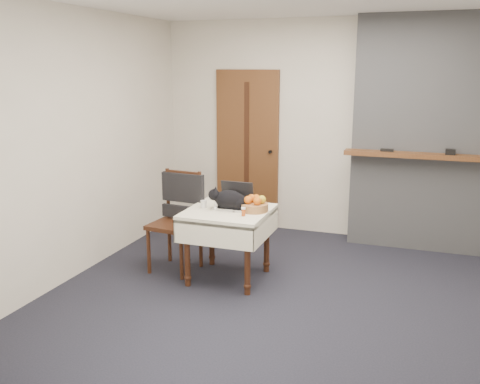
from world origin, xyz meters
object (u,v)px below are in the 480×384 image
object	(u,v)px
laptop	(235,201)
cream_jar	(204,204)
side_table	(228,221)
chair	(179,207)
door	(247,150)
pill_bottle	(243,212)
fruit_basket	(255,205)
cat	(230,200)

from	to	relation	value
laptop	cream_jar	bearing A→B (deg)	-158.91
side_table	chair	size ratio (longest dim) A/B	0.77
door	laptop	bearing A→B (deg)	-75.22
door	chair	size ratio (longest dim) A/B	1.98
pill_bottle	fruit_basket	xyz separation A→B (m)	(0.04, 0.20, 0.02)
cat	cream_jar	distance (m)	0.28
door	laptop	world-z (taller)	door
side_table	pill_bottle	xyz separation A→B (m)	(0.21, -0.15, 0.16)
laptop	cream_jar	distance (m)	0.30
chair	cat	bearing A→B (deg)	-5.96
cat	cream_jar	xyz separation A→B (m)	(-0.27, -0.01, -0.06)
cream_jar	chair	bearing A→B (deg)	157.95
cat	fruit_basket	bearing A→B (deg)	0.06
laptop	fruit_basket	size ratio (longest dim) A/B	1.24
side_table	chair	xyz separation A→B (m)	(-0.58, 0.13, 0.06)
laptop	cat	bearing A→B (deg)	-94.66
laptop	pill_bottle	xyz separation A→B (m)	(0.18, -0.26, -0.02)
side_table	fruit_basket	xyz separation A→B (m)	(0.25, 0.05, 0.17)
cream_jar	fruit_basket	size ratio (longest dim) A/B	0.26
cat	pill_bottle	size ratio (longest dim) A/B	5.63
side_table	cream_jar	world-z (taller)	cream_jar
door	side_table	size ratio (longest dim) A/B	2.56
fruit_basket	pill_bottle	bearing A→B (deg)	-101.46
pill_bottle	fruit_basket	distance (m)	0.21
cream_jar	pill_bottle	world-z (taller)	pill_bottle
door	cream_jar	distance (m)	1.81
side_table	cat	size ratio (longest dim) A/B	1.69
laptop	pill_bottle	size ratio (longest dim) A/B	4.01
pill_bottle	chair	size ratio (longest dim) A/B	0.08
door	pill_bottle	size ratio (longest dim) A/B	24.40
door	cat	size ratio (longest dim) A/B	4.34
side_table	door	bearing A→B (deg)	103.10
cream_jar	fruit_basket	distance (m)	0.51
chair	fruit_basket	bearing A→B (deg)	-0.13
side_table	cream_jar	bearing A→B (deg)	-179.96
door	chair	xyz separation A→B (m)	(-0.17, -1.65, -0.36)
cream_jar	chair	xyz separation A→B (m)	(-0.33, 0.13, -0.09)
pill_bottle	fruit_basket	bearing A→B (deg)	78.54
chair	side_table	bearing A→B (deg)	-7.15
side_table	pill_bottle	bearing A→B (deg)	-36.31
door	chair	bearing A→B (deg)	-95.85
laptop	cat	distance (m)	0.11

